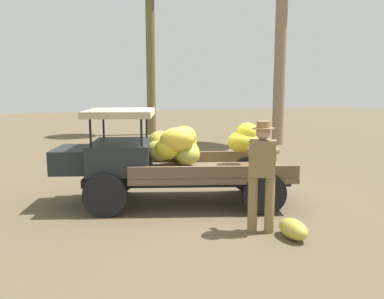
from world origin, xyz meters
TOP-DOWN VIEW (x-y plane):
  - ground_plane at (0.00, 0.00)m, footprint 60.00×60.00m
  - truck at (0.82, -0.06)m, footprint 4.66×2.83m
  - farmer at (-0.05, 1.97)m, footprint 0.58×0.55m
  - loose_banana_bunch at (-0.36, 2.39)m, footprint 0.36×0.63m

SIDE VIEW (x-z plane):
  - ground_plane at x=0.00m, z-range 0.00..0.00m
  - loose_banana_bunch at x=-0.36m, z-range -0.01..0.30m
  - truck at x=0.82m, z-range 0.02..1.84m
  - farmer at x=-0.05m, z-range 0.12..1.86m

